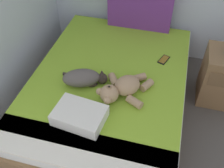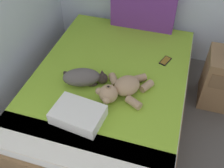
{
  "view_description": "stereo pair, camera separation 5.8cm",
  "coord_description": "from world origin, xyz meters",
  "px_view_note": "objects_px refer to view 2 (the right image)",
  "views": [
    {
      "loc": [
        1.5,
        1.05,
        2.13
      ],
      "look_at": [
        1.07,
        2.68,
        0.47
      ],
      "focal_mm": 41.56,
      "sensor_mm": 36.0,
      "label": 1
    },
    {
      "loc": [
        1.56,
        1.07,
        2.13
      ],
      "look_at": [
        1.07,
        2.68,
        0.47
      ],
      "focal_mm": 41.56,
      "sensor_mm": 36.0,
      "label": 2
    }
  ],
  "objects_px": {
    "cat": "(84,77)",
    "teddy_bear": "(122,88)",
    "cell_phone": "(165,61)",
    "bed": "(110,91)",
    "throw_pillow": "(78,115)",
    "patterned_cushion": "(143,7)"
  },
  "relations": [
    {
      "from": "cat",
      "to": "teddy_bear",
      "type": "relative_size",
      "value": 0.9
    },
    {
      "from": "cell_phone",
      "to": "teddy_bear",
      "type": "bearing_deg",
      "value": -117.84
    },
    {
      "from": "bed",
      "to": "cat",
      "type": "distance_m",
      "value": 0.4
    },
    {
      "from": "throw_pillow",
      "to": "bed",
      "type": "bearing_deg",
      "value": 81.7
    },
    {
      "from": "teddy_bear",
      "to": "cell_phone",
      "type": "height_order",
      "value": "teddy_bear"
    },
    {
      "from": "bed",
      "to": "throw_pillow",
      "type": "distance_m",
      "value": 0.66
    },
    {
      "from": "patterned_cushion",
      "to": "cell_phone",
      "type": "relative_size",
      "value": 4.47
    },
    {
      "from": "patterned_cushion",
      "to": "teddy_bear",
      "type": "height_order",
      "value": "patterned_cushion"
    },
    {
      "from": "bed",
      "to": "cell_phone",
      "type": "height_order",
      "value": "cell_phone"
    },
    {
      "from": "teddy_bear",
      "to": "throw_pillow",
      "type": "distance_m",
      "value": 0.45
    },
    {
      "from": "bed",
      "to": "teddy_bear",
      "type": "relative_size",
      "value": 4.1
    },
    {
      "from": "bed",
      "to": "cat",
      "type": "height_order",
      "value": "cat"
    },
    {
      "from": "bed",
      "to": "teddy_bear",
      "type": "xyz_separation_m",
      "value": [
        0.18,
        -0.22,
        0.3
      ]
    },
    {
      "from": "cat",
      "to": "cell_phone",
      "type": "xyz_separation_m",
      "value": [
        0.67,
        0.54,
        -0.07
      ]
    },
    {
      "from": "bed",
      "to": "cell_phone",
      "type": "relative_size",
      "value": 12.32
    },
    {
      "from": "patterned_cushion",
      "to": "cat",
      "type": "distance_m",
      "value": 1.15
    },
    {
      "from": "teddy_bear",
      "to": "cell_phone",
      "type": "relative_size",
      "value": 3.0
    },
    {
      "from": "patterned_cushion",
      "to": "teddy_bear",
      "type": "distance_m",
      "value": 1.15
    },
    {
      "from": "patterned_cushion",
      "to": "cell_phone",
      "type": "xyz_separation_m",
      "value": [
        0.37,
        -0.56,
        -0.25
      ]
    },
    {
      "from": "cell_phone",
      "to": "throw_pillow",
      "type": "xyz_separation_m",
      "value": [
        -0.57,
        -0.94,
        0.05
      ]
    },
    {
      "from": "patterned_cushion",
      "to": "throw_pillow",
      "type": "height_order",
      "value": "patterned_cushion"
    },
    {
      "from": "cell_phone",
      "to": "throw_pillow",
      "type": "bearing_deg",
      "value": -121.02
    }
  ]
}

